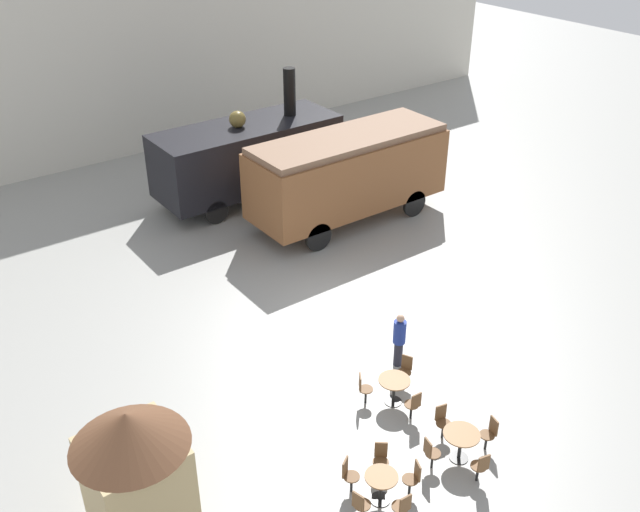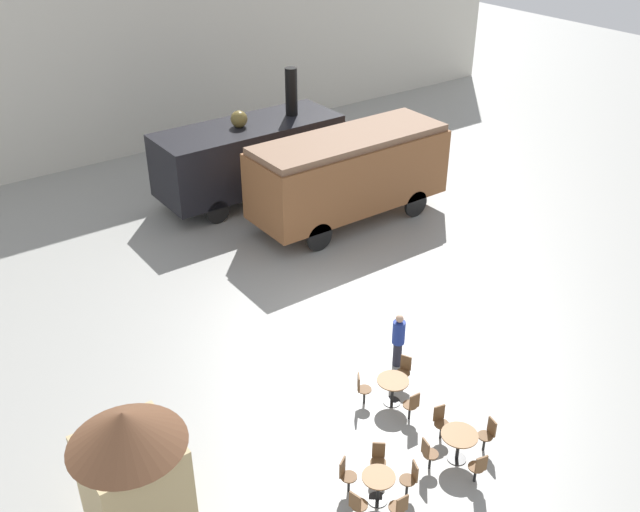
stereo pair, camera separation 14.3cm
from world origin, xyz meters
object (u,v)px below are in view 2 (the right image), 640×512
at_px(cafe_table_far, 393,385).
at_px(cafe_chair_0, 440,420).
at_px(cafe_table_mid, 378,483).
at_px(ticket_kiosk, 131,464).
at_px(steam_locomotive, 250,154).
at_px(passenger_coach_wooden, 349,171).
at_px(cafe_table_near, 459,440).
at_px(visitor_person, 398,338).

xyz_separation_m(cafe_table_far, cafe_chair_0, (0.13, -1.56, -0.04)).
height_order(cafe_table_mid, ticket_kiosk, ticket_kiosk).
bearing_deg(cafe_chair_0, steam_locomotive, 179.80).
bearing_deg(cafe_table_mid, cafe_table_far, 43.56).
bearing_deg(passenger_coach_wooden, cafe_table_near, -116.10).
relative_size(steam_locomotive, cafe_table_far, 9.09).
bearing_deg(steam_locomotive, ticket_kiosk, -129.41).
relative_size(cafe_table_far, visitor_person, 0.50).
relative_size(cafe_table_far, ticket_kiosk, 0.27).
bearing_deg(cafe_table_mid, cafe_chair_0, 14.45).
relative_size(steam_locomotive, cafe_table_mid, 10.16).
bearing_deg(visitor_person, cafe_table_near, -108.72).
height_order(passenger_coach_wooden, visitor_person, passenger_coach_wooden).
height_order(passenger_coach_wooden, cafe_table_near, passenger_coach_wooden).
bearing_deg(passenger_coach_wooden, ticket_kiosk, -144.90).
bearing_deg(cafe_chair_0, cafe_table_far, -162.29).
distance_m(cafe_chair_0, visitor_person, 2.81).
height_order(passenger_coach_wooden, cafe_chair_0, passenger_coach_wooden).
relative_size(steam_locomotive, cafe_chair_0, 8.40).
bearing_deg(passenger_coach_wooden, visitor_person, -119.13).
xyz_separation_m(passenger_coach_wooden, cafe_table_far, (-5.32, -8.65, -1.43)).
height_order(cafe_table_near, cafe_chair_0, cafe_chair_0).
bearing_deg(steam_locomotive, visitor_person, -101.65).
xyz_separation_m(cafe_table_far, visitor_person, (1.09, 1.06, 0.33)).
xyz_separation_m(cafe_table_mid, cafe_table_far, (2.29, 2.18, 0.03)).
height_order(cafe_table_far, cafe_chair_0, cafe_chair_0).
bearing_deg(passenger_coach_wooden, cafe_table_far, -121.61).
xyz_separation_m(steam_locomotive, cafe_table_far, (-3.46, -12.52, -1.26)).
distance_m(passenger_coach_wooden, cafe_table_far, 10.26).
relative_size(steam_locomotive, visitor_person, 4.52).
xyz_separation_m(cafe_table_mid, ticket_kiosk, (-4.33, 2.43, 1.15)).
xyz_separation_m(steam_locomotive, ticket_kiosk, (-10.08, -12.27, -0.14)).
xyz_separation_m(passenger_coach_wooden, ticket_kiosk, (-11.95, -8.40, -0.30)).
height_order(visitor_person, ticket_kiosk, ticket_kiosk).
height_order(passenger_coach_wooden, cafe_table_far, passenger_coach_wooden).
relative_size(cafe_table_near, cafe_table_mid, 1.17).
bearing_deg(cafe_table_mid, passenger_coach_wooden, 54.89).
distance_m(cafe_table_mid, ticket_kiosk, 5.10).
relative_size(cafe_table_mid, ticket_kiosk, 0.24).
bearing_deg(visitor_person, steam_locomotive, 78.35).
distance_m(passenger_coach_wooden, visitor_person, 8.76).
bearing_deg(passenger_coach_wooden, steam_locomotive, 115.75).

